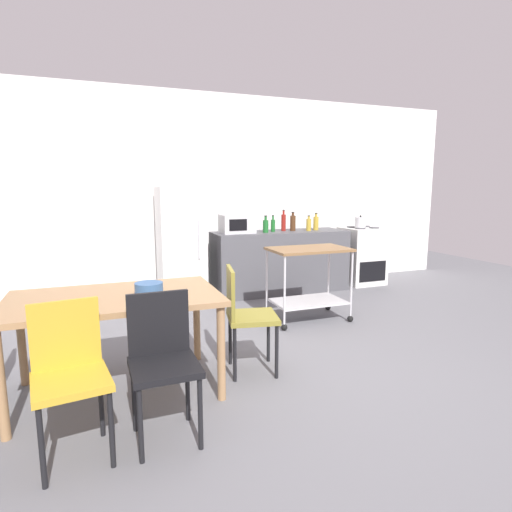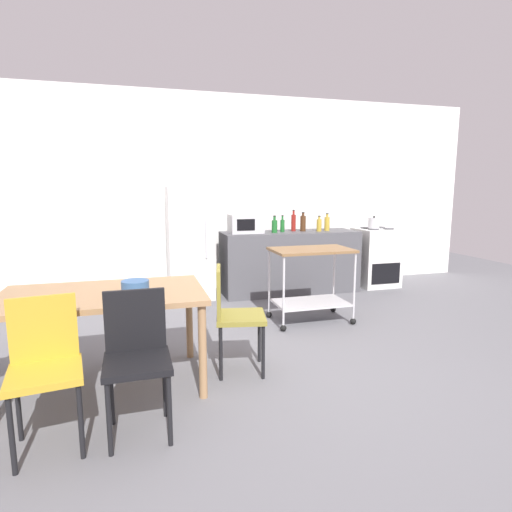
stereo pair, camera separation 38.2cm
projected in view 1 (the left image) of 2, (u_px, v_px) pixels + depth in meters
ground_plane at (309, 370)px, 3.54m from camera, size 12.00×12.00×0.00m
back_wall at (210, 193)px, 6.25m from camera, size 8.40×0.12×2.90m
kitchen_counter at (280, 261)px, 6.18m from camera, size 2.00×0.64×0.90m
dining_table at (115, 306)px, 3.05m from camera, size 1.50×0.90×0.75m
chair_black at (163, 356)px, 2.54m from camera, size 0.41×0.41×0.89m
chair_olive at (245, 312)px, 3.43m from camera, size 0.47×0.47×0.89m
chair_mustard at (69, 369)px, 2.35m from camera, size 0.45×0.45×0.89m
stove_oven at (362, 256)px, 6.71m from camera, size 0.60×0.61×0.92m
refrigerator at (181, 244)px, 5.71m from camera, size 0.60×0.63×1.55m
kitchen_cart at (309, 272)px, 4.80m from camera, size 0.91×0.57×0.85m
microwave at (237, 224)px, 5.85m from camera, size 0.46×0.35×0.26m
bottle_wine at (266, 226)px, 5.92m from camera, size 0.08×0.08×0.24m
bottle_soda at (273, 225)px, 6.04m from camera, size 0.06×0.06×0.24m
bottle_vinegar at (283, 222)px, 6.15m from camera, size 0.07×0.07×0.31m
bottle_sesame_oil at (293, 223)px, 6.16m from camera, size 0.08×0.08×0.28m
bottle_soy_sauce at (309, 224)px, 6.16m from camera, size 0.07×0.07×0.23m
bottle_olive_oil at (316, 223)px, 6.27m from camera, size 0.08×0.08×0.26m
fruit_bowl at (149, 289)px, 3.07m from camera, size 0.21×0.21×0.09m
kettle at (360, 222)px, 6.49m from camera, size 0.24×0.17×0.19m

